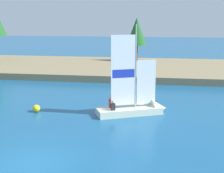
{
  "coord_description": "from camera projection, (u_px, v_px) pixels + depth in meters",
  "views": [
    {
      "loc": [
        5.75,
        -13.08,
        6.46
      ],
      "look_at": [
        1.7,
        11.63,
        1.2
      ],
      "focal_mm": 52.79,
      "sensor_mm": 36.0,
      "label": 1
    }
  ],
  "objects": [
    {
      "name": "ground_plane",
      "position": [
        33.0,
        163.0,
        14.87
      ],
      "size": [
        200.0,
        200.0,
        0.0
      ],
      "primitive_type": "plane",
      "color": "#195684"
    },
    {
      "name": "sailboat",
      "position": [
        140.0,
        107.0,
        22.57
      ],
      "size": [
        5.08,
        3.4,
        6.49
      ],
      "rotation": [
        0.0,
        0.0,
        0.44
      ],
      "color": "silver",
      "rests_on": "ground"
    },
    {
      "name": "channel_buoy",
      "position": [
        36.0,
        108.0,
        22.9
      ],
      "size": [
        0.52,
        0.52,
        0.52
      ],
      "primitive_type": "sphere",
      "color": "yellow",
      "rests_on": "ground"
    },
    {
      "name": "shoreline_tree_centre",
      "position": [
        137.0,
        32.0,
        43.79
      ],
      "size": [
        2.68,
        2.68,
        5.76
      ],
      "color": "brown",
      "rests_on": "shore_bank"
    },
    {
      "name": "shore_bank",
      "position": [
        118.0,
        68.0,
        40.72
      ],
      "size": [
        80.0,
        16.0,
        0.7
      ],
      "primitive_type": "cube",
      "color": "#897A56",
      "rests_on": "ground"
    }
  ]
}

